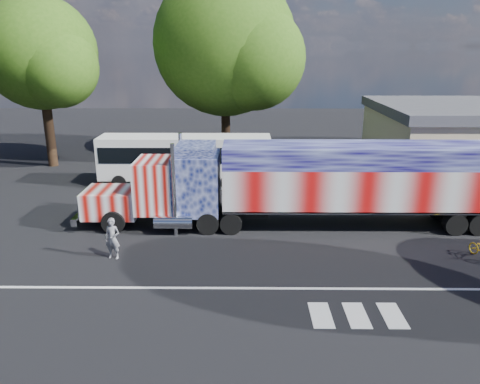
{
  "coord_description": "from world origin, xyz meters",
  "views": [
    {
      "loc": [
        0.2,
        -18.59,
        8.64
      ],
      "look_at": [
        0.0,
        3.0,
        1.9
      ],
      "focal_mm": 35.0,
      "sensor_mm": 36.0,
      "label": 1
    }
  ],
  "objects_px": {
    "tree_nw_a": "(42,54)",
    "tree_n_mid": "(227,45)",
    "woman": "(112,238)",
    "semi_truck": "(309,182)",
    "coach_bus": "(185,160)"
  },
  "relations": [
    {
      "from": "tree_nw_a",
      "to": "semi_truck",
      "type": "bearing_deg",
      "value": -34.81
    },
    {
      "from": "semi_truck",
      "to": "tree_nw_a",
      "type": "distance_m",
      "value": 22.09
    },
    {
      "from": "woman",
      "to": "tree_n_mid",
      "type": "relative_size",
      "value": 0.13
    },
    {
      "from": "tree_nw_a",
      "to": "woman",
      "type": "bearing_deg",
      "value": -61.34
    },
    {
      "from": "woman",
      "to": "tree_nw_a",
      "type": "height_order",
      "value": "tree_nw_a"
    },
    {
      "from": "woman",
      "to": "tree_nw_a",
      "type": "bearing_deg",
      "value": 128.6
    },
    {
      "from": "tree_nw_a",
      "to": "tree_n_mid",
      "type": "xyz_separation_m",
      "value": [
        13.02,
        3.04,
        0.62
      ]
    },
    {
      "from": "semi_truck",
      "to": "coach_bus",
      "type": "bearing_deg",
      "value": 133.67
    },
    {
      "from": "tree_nw_a",
      "to": "tree_n_mid",
      "type": "distance_m",
      "value": 13.38
    },
    {
      "from": "woman",
      "to": "tree_n_mid",
      "type": "bearing_deg",
      "value": 87.39
    },
    {
      "from": "coach_bus",
      "to": "woman",
      "type": "xyz_separation_m",
      "value": [
        -1.76,
        -11.18,
        -0.75
      ]
    },
    {
      "from": "semi_truck",
      "to": "tree_n_mid",
      "type": "bearing_deg",
      "value": 106.39
    },
    {
      "from": "tree_nw_a",
      "to": "tree_n_mid",
      "type": "bearing_deg",
      "value": 13.15
    },
    {
      "from": "woman",
      "to": "tree_n_mid",
      "type": "xyz_separation_m",
      "value": [
        4.25,
        19.09,
        7.87
      ]
    },
    {
      "from": "tree_n_mid",
      "to": "semi_truck",
      "type": "bearing_deg",
      "value": -73.61
    }
  ]
}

